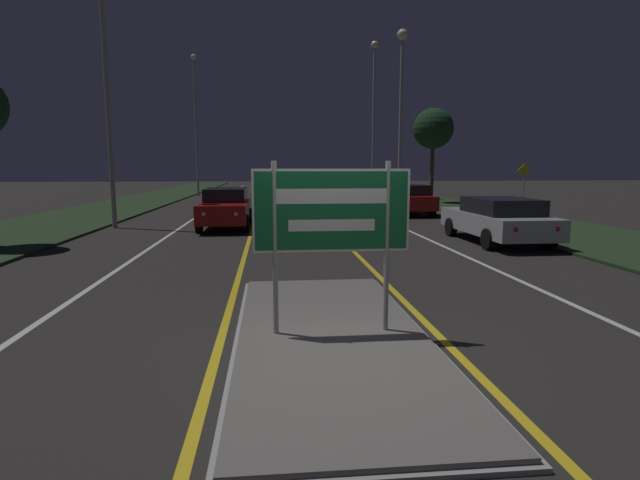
{
  "coord_description": "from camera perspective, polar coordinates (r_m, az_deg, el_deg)",
  "views": [
    {
      "loc": [
        -0.78,
        -5.81,
        2.25
      ],
      "look_at": [
        0.0,
        2.03,
        1.11
      ],
      "focal_mm": 28.0,
      "sensor_mm": 36.0,
      "label": 1
    }
  ],
  "objects": [
    {
      "name": "centre_line_yellow_left",
      "position": [
        30.9,
        -6.97,
        4.01
      ],
      "size": [
        0.12,
        70.0,
        0.01
      ],
      "color": "gold",
      "rests_on": "ground_plane"
    },
    {
      "name": "car_receding_2",
      "position": [
        34.09,
        0.05,
        5.75
      ],
      "size": [
        1.9,
        4.82,
        1.47
      ],
      "color": "silver",
      "rests_on": "ground_plane"
    },
    {
      "name": "streetlight_right_near",
      "position": [
        27.5,
        9.27,
        16.39
      ],
      "size": [
        0.56,
        0.56,
        9.33
      ],
      "color": "#9E9E99",
      "rests_on": "ground_plane"
    },
    {
      "name": "roadside_palm_right",
      "position": [
        32.76,
        12.82,
        12.26
      ],
      "size": [
        2.53,
        2.53,
        5.88
      ],
      "color": "#4C3823",
      "rests_on": "verge_right"
    },
    {
      "name": "centre_line_yellow_right",
      "position": [
        30.98,
        -1.54,
        4.07
      ],
      "size": [
        0.12,
        70.0,
        0.01
      ],
      "color": "gold",
      "rests_on": "ground_plane"
    },
    {
      "name": "highway_sign",
      "position": [
        6.42,
        1.34,
        2.68
      ],
      "size": [
        2.03,
        0.07,
        2.24
      ],
      "color": "#9E9E99",
      "rests_on": "median_island"
    },
    {
      "name": "car_approaching_0",
      "position": [
        19.32,
        -10.7,
        3.71
      ],
      "size": [
        1.84,
        4.78,
        1.48
      ],
      "color": "maroon",
      "rests_on": "ground_plane"
    },
    {
      "name": "warning_sign",
      "position": [
        23.13,
        22.21,
        5.76
      ],
      "size": [
        0.6,
        0.06,
        2.35
      ],
      "color": "#9E9E99",
      "rests_on": "verge_right"
    },
    {
      "name": "car_receding_3",
      "position": [
        45.18,
        2.62,
        6.41
      ],
      "size": [
        1.93,
        4.3,
        1.53
      ],
      "color": "navy",
      "rests_on": "ground_plane"
    },
    {
      "name": "lane_line_white_right",
      "position": [
        31.29,
        3.48,
        4.1
      ],
      "size": [
        0.12,
        70.0,
        0.01
      ],
      "color": "silver",
      "rests_on": "ground_plane"
    },
    {
      "name": "car_receding_0",
      "position": [
        16.07,
        19.64,
        2.29
      ],
      "size": [
        1.99,
        4.73,
        1.36
      ],
      "color": "#B7B7BC",
      "rests_on": "ground_plane"
    },
    {
      "name": "car_receding_1",
      "position": [
        24.83,
        9.88,
        4.69
      ],
      "size": [
        1.9,
        4.7,
        1.45
      ],
      "color": "maroon",
      "rests_on": "ground_plane"
    },
    {
      "name": "verge_left",
      "position": [
        27.33,
        -24.32,
        2.87
      ],
      "size": [
        5.0,
        100.0,
        0.08
      ],
      "color": "#23381E",
      "rests_on": "ground_plane"
    },
    {
      "name": "edge_line_white_right",
      "position": [
        31.91,
        8.82,
        4.1
      ],
      "size": [
        0.1,
        70.0,
        0.01
      ],
      "color": "silver",
      "rests_on": "ground_plane"
    },
    {
      "name": "verge_right",
      "position": [
        27.87,
        15.99,
        3.37
      ],
      "size": [
        5.0,
        100.0,
        0.08
      ],
      "color": "#23381E",
      "rests_on": "ground_plane"
    },
    {
      "name": "median_island",
      "position": [
        6.76,
        1.29,
        -10.85
      ],
      "size": [
        2.55,
        6.25,
        0.1
      ],
      "color": "#999993",
      "rests_on": "ground_plane"
    },
    {
      "name": "streetlight_right_far",
      "position": [
        36.58,
        6.17,
        15.39
      ],
      "size": [
        0.52,
        0.52,
        10.96
      ],
      "color": "#9E9E99",
      "rests_on": "ground_plane"
    },
    {
      "name": "ground_plane",
      "position": [
        6.28,
        1.89,
        -12.79
      ],
      "size": [
        160.0,
        160.0,
        0.0
      ],
      "primitive_type": "plane",
      "color": "#282623"
    },
    {
      "name": "lane_line_white_left",
      "position": [
        31.08,
        -12.03,
        3.91
      ],
      "size": [
        0.12,
        70.0,
        0.01
      ],
      "color": "silver",
      "rests_on": "ground_plane"
    },
    {
      "name": "streetlight_left_far",
      "position": [
        42.32,
        -14.03,
        13.96
      ],
      "size": [
        0.47,
        0.47,
        11.13
      ],
      "color": "#9E9E99",
      "rests_on": "ground_plane"
    },
    {
      "name": "edge_line_white_left",
      "position": [
        31.55,
        -17.47,
        3.77
      ],
      "size": [
        0.1,
        70.0,
        0.01
      ],
      "color": "silver",
      "rests_on": "ground_plane"
    },
    {
      "name": "streetlight_left_near",
      "position": [
        20.96,
        -23.57,
        21.8
      ],
      "size": [
        0.64,
        0.64,
        10.66
      ],
      "color": "#9E9E99",
      "rests_on": "ground_plane"
    }
  ]
}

